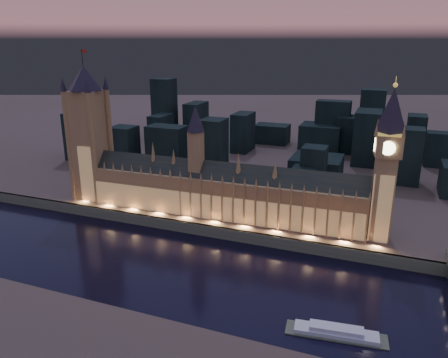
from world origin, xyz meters
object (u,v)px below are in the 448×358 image
(elizabeth_tower, at_px, (387,153))
(river_boat, at_px, (336,332))
(victoria_tower, at_px, (89,127))
(palace_of_westminster, at_px, (221,191))

(elizabeth_tower, height_order, river_boat, elizabeth_tower)
(elizabeth_tower, xyz_separation_m, river_boat, (-12.99, -97.13, -62.88))
(victoria_tower, height_order, elizabeth_tower, victoria_tower)
(victoria_tower, bearing_deg, elizabeth_tower, -0.00)
(palace_of_westminster, relative_size, victoria_tower, 1.76)
(palace_of_westminster, height_order, elizabeth_tower, elizabeth_tower)
(victoria_tower, height_order, river_boat, victoria_tower)
(victoria_tower, bearing_deg, palace_of_westminster, -0.09)
(palace_of_westminster, relative_size, elizabeth_tower, 1.99)
(elizabeth_tower, bearing_deg, palace_of_westminster, -179.91)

